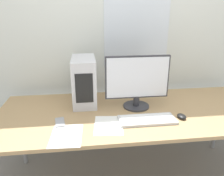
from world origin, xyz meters
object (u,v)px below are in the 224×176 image
at_px(monitor_main, 137,81).
at_px(mouse, 182,116).
at_px(keyboard, 147,120).
at_px(pc_tower, 84,81).
at_px(cell_phone, 60,122).

distance_m(monitor_main, mouse, 0.46).
relative_size(monitor_main, keyboard, 1.25).
relative_size(pc_tower, mouse, 4.67).
distance_m(mouse, cell_phone, 0.95).
bearing_deg(monitor_main, cell_phone, -161.74).
bearing_deg(mouse, keyboard, -177.58).
distance_m(keyboard, mouse, 0.29).
bearing_deg(mouse, monitor_main, 140.42).
xyz_separation_m(pc_tower, keyboard, (0.47, -0.44, -0.20)).
height_order(pc_tower, monitor_main, monitor_main).
relative_size(mouse, cell_phone, 0.59).
height_order(monitor_main, cell_phone, monitor_main).
relative_size(pc_tower, cell_phone, 2.75).
bearing_deg(pc_tower, keyboard, -42.85).
distance_m(monitor_main, keyboard, 0.35).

